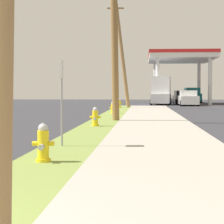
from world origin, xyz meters
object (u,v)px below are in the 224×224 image
object	(u,v)px
utility_pole_background	(122,53)
fire_hydrant_fourth	(119,104)
fire_hydrant_third	(113,108)
fire_hydrant_second	(95,118)
truck_teal_at_forecourt	(191,96)
street_sign_post	(62,85)
utility_pole_midground	(114,19)
car_white_by_far_pump	(188,99)
fire_hydrant_nearest	(43,145)
truck_silver_on_apron	(161,91)
car_black_by_near_pump	(182,98)

from	to	relation	value
utility_pole_background	fire_hydrant_fourth	bearing A→B (deg)	-101.99
fire_hydrant_third	utility_pole_background	world-z (taller)	utility_pole_background
fire_hydrant_second	fire_hydrant_fourth	bearing A→B (deg)	90.37
fire_hydrant_third	truck_teal_at_forecourt	bearing A→B (deg)	76.12
fire_hydrant_fourth	fire_hydrant_third	bearing A→B (deg)	-89.31
street_sign_post	utility_pole_midground	bearing A→B (deg)	86.23
fire_hydrant_third	car_white_by_far_pump	bearing A→B (deg)	71.61
fire_hydrant_nearest	utility_pole_midground	distance (m)	13.13
fire_hydrant_second	street_sign_post	world-z (taller)	street_sign_post
utility_pole_background	truck_teal_at_forecourt	xyz separation A→B (m)	(8.12, 22.31, -3.79)
fire_hydrant_nearest	street_sign_post	world-z (taller)	street_sign_post
fire_hydrant_third	utility_pole_background	distance (m)	11.51
utility_pole_background	street_sign_post	world-z (taller)	utility_pole_background
truck_silver_on_apron	street_sign_post	bearing A→B (deg)	-95.76
fire_hydrant_fourth	car_white_by_far_pump	distance (m)	11.62
fire_hydrant_third	truck_silver_on_apron	size ratio (longest dim) A/B	0.11
street_sign_post	truck_teal_at_forecourt	distance (m)	50.34
utility_pole_midground	utility_pole_background	xyz separation A→B (m)	(-0.49, 17.46, -0.09)
car_white_by_far_pump	car_black_by_near_pump	bearing A→B (deg)	90.03
fire_hydrant_second	truck_silver_on_apron	xyz separation A→B (m)	(3.87, 33.18, 1.04)
car_black_by_near_pump	truck_silver_on_apron	distance (m)	4.45
car_black_by_near_pump	car_white_by_far_pump	bearing A→B (deg)	-89.97
utility_pole_midground	truck_silver_on_apron	bearing A→B (deg)	83.58
fire_hydrant_fourth	truck_silver_on_apron	bearing A→B (deg)	72.96
fire_hydrant_fourth	car_white_by_far_pump	xyz separation A→B (m)	(6.61, 9.56, 0.28)
fire_hydrant_second	fire_hydrant_third	size ratio (longest dim) A/B	1.00
street_sign_post	fire_hydrant_second	bearing A→B (deg)	88.82
utility_pole_midground	utility_pole_background	bearing A→B (deg)	91.60
utility_pole_midground	car_white_by_far_pump	bearing A→B (deg)	77.22
utility_pole_background	street_sign_post	xyz separation A→B (m)	(-0.16, -27.34, -3.07)
car_black_by_near_pump	car_white_by_far_pump	world-z (taller)	same
street_sign_post	truck_teal_at_forecourt	xyz separation A→B (m)	(8.28, 49.65, -0.72)
fire_hydrant_second	utility_pole_background	distance (m)	21.32
car_black_by_near_pump	truck_silver_on_apron	size ratio (longest dim) A/B	0.70
utility_pole_midground	truck_teal_at_forecourt	bearing A→B (deg)	79.14
car_black_by_near_pump	fire_hydrant_fourth	bearing A→B (deg)	-111.74
truck_teal_at_forecourt	truck_silver_on_apron	bearing A→B (deg)	-113.14
fire_hydrant_second	utility_pole_background	size ratio (longest dim) A/B	0.08
utility_pole_midground	truck_silver_on_apron	size ratio (longest dim) A/B	1.40
car_black_by_near_pump	car_white_by_far_pump	xyz separation A→B (m)	(0.00, -7.00, 0.00)
fire_hydrant_fourth	fire_hydrant_second	bearing A→B (deg)	-89.63
fire_hydrant_nearest	fire_hydrant_third	bearing A→B (deg)	89.92
fire_hydrant_second	truck_teal_at_forecourt	size ratio (longest dim) A/B	0.13
utility_pole_midground	truck_teal_at_forecourt	xyz separation A→B (m)	(7.63, 39.78, -3.88)
utility_pole_background	truck_teal_at_forecourt	size ratio (longest dim) A/B	1.63
street_sign_post	truck_silver_on_apron	xyz separation A→B (m)	(4.00, 39.63, -0.15)
street_sign_post	truck_silver_on_apron	distance (m)	39.83
fire_hydrant_second	fire_hydrant_fourth	size ratio (longest dim) A/B	1.00
car_white_by_far_pump	truck_silver_on_apron	world-z (taller)	truck_silver_on_apron
fire_hydrant_third	car_white_by_far_pump	distance (m)	20.56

